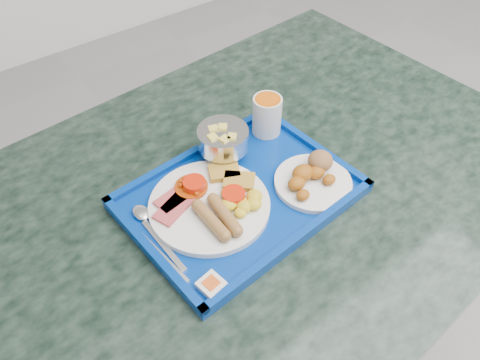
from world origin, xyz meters
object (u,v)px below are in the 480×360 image
object	(u,v)px
table	(246,247)
bread_plate	(313,177)
tray	(240,196)
fruit_bowl	(223,139)
juice_cup	(267,114)
main_plate	(213,202)

from	to	relation	value
table	bread_plate	distance (m)	0.27
tray	fruit_bowl	size ratio (longest dim) A/B	4.33
juice_cup	bread_plate	bearing A→B (deg)	-97.61
main_plate	fruit_bowl	size ratio (longest dim) A/B	2.20
tray	juice_cup	bearing A→B (deg)	36.30
main_plate	fruit_bowl	xyz separation A→B (m)	(0.10, 0.10, 0.03)
fruit_bowl	main_plate	bearing A→B (deg)	-133.00
tray	juice_cup	size ratio (longest dim) A/B	5.15
fruit_bowl	tray	bearing A→B (deg)	-108.46
bread_plate	juice_cup	xyz separation A→B (m)	(0.02, 0.18, 0.03)
main_plate	bread_plate	size ratio (longest dim) A/B	1.50
main_plate	tray	bearing A→B (deg)	-3.95
main_plate	bread_plate	xyz separation A→B (m)	(0.20, -0.06, 0.00)
main_plate	juice_cup	size ratio (longest dim) A/B	2.62
table	main_plate	xyz separation A→B (m)	(-0.09, -0.01, 0.24)
table	juice_cup	world-z (taller)	juice_cup
bread_plate	juice_cup	world-z (taller)	juice_cup
main_plate	fruit_bowl	world-z (taller)	fruit_bowl
fruit_bowl	bread_plate	bearing A→B (deg)	-59.33
fruit_bowl	juice_cup	bearing A→B (deg)	4.41
main_plate	table	bearing A→B (deg)	8.80
bread_plate	table	bearing A→B (deg)	143.36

